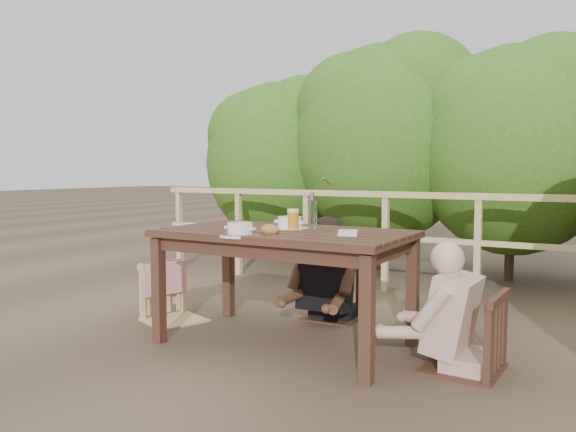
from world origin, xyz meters
The scene contains 15 objects.
ground centered at (0.00, 0.00, 0.00)m, with size 60.00×60.00×0.00m, color brown.
table centered at (0.00, 0.00, 0.39)m, with size 1.71×0.96×0.79m, color #392116.
chair_left centered at (-1.07, 0.06, 0.44)m, with size 0.43×0.43×0.87m, color tan.
chair_far centered at (0.00, 0.80, 0.44)m, with size 0.44×0.44×0.89m, color #392116.
chair_right centered at (1.21, 0.10, 0.46)m, with size 0.46×0.46×0.93m, color #392116.
woman centered at (0.00, 0.82, 0.65)m, with size 0.52×0.64×1.30m, color black, non-canonical shape.
diner_right centered at (1.24, 0.10, 0.64)m, with size 0.52×0.64×1.29m, color tan, non-canonical shape.
railing centered at (0.00, 2.00, 0.51)m, with size 5.60×0.10×1.01m, color tan.
hedge_row centered at (0.40, 3.20, 1.90)m, with size 6.60×1.60×3.80m, color #305617, non-canonical shape.
soup_near centered at (-0.13, -0.36, 0.84)m, with size 0.28×0.28×0.09m, color white.
soup_far centered at (-0.04, 0.15, 0.84)m, with size 0.30×0.30×0.10m, color silver.
bread_roll centered at (0.02, -0.23, 0.83)m, with size 0.13×0.10×0.08m, color olive.
beer_glass centered at (0.02, 0.08, 0.87)m, with size 0.08×0.08×0.16m, color gold.
bottle centered at (0.14, 0.15, 0.93)m, with size 0.07×0.07×0.28m, color silver.
butter_tub centered at (0.52, -0.08, 0.81)m, with size 0.12×0.09×0.05m, color silver.
Camera 1 is at (1.97, -3.35, 1.22)m, focal length 35.09 mm.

